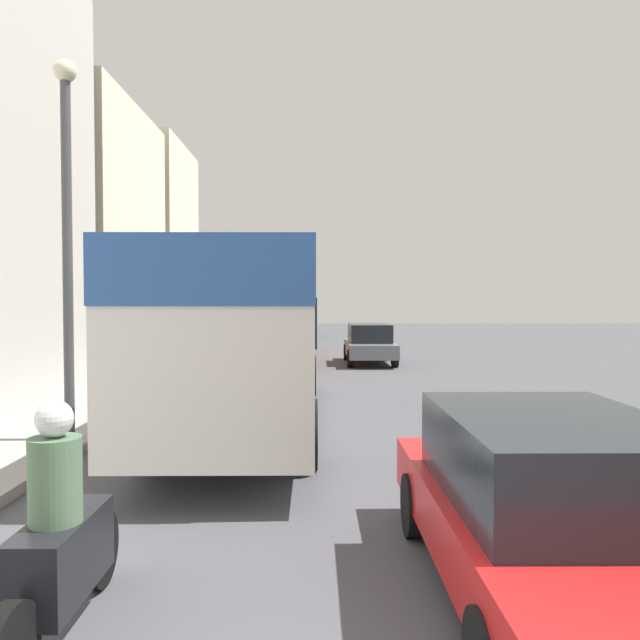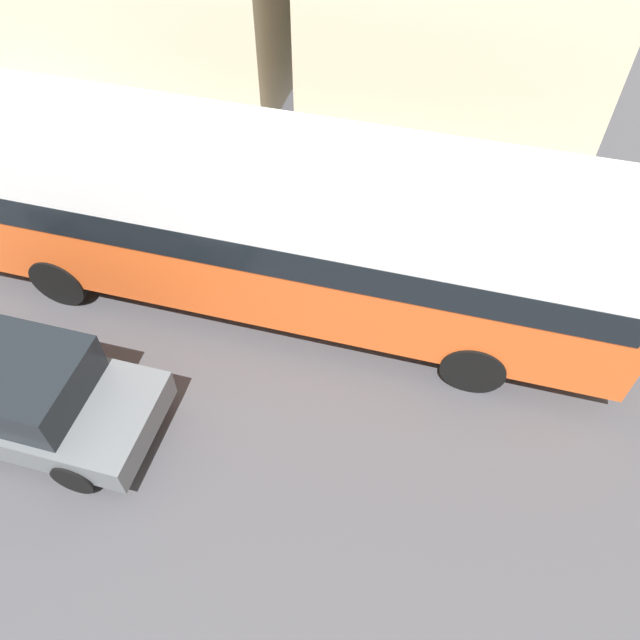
% 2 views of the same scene
% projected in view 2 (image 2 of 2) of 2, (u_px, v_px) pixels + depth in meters
% --- Properties ---
extents(bus_following, '(2.49, 11.50, 2.93)m').
position_uv_depth(bus_following, '(270.00, 210.00, 9.77)').
color(bus_following, '#EA5B23').
rests_on(bus_following, ground_plane).
extents(car_crossing, '(1.80, 4.23, 1.50)m').
position_uv_depth(car_crossing, '(12.00, 390.00, 8.97)').
color(car_crossing, slate).
rests_on(car_crossing, ground_plane).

